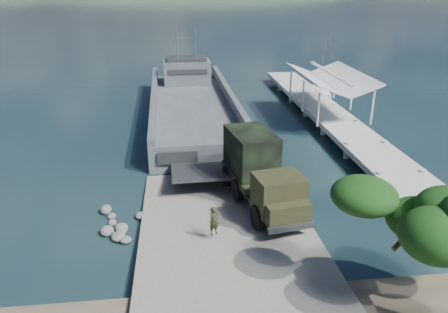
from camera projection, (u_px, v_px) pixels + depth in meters
ground at (225, 229)px, 26.20m from camera, size 1400.00×1400.00×0.00m
boat_ramp at (227, 235)px, 25.18m from camera, size 10.00×18.00×0.50m
shoreline_rocks at (121, 231)px, 25.99m from camera, size 3.20×5.60×0.90m
pier at (331, 110)px, 44.24m from camera, size 6.40×44.00×6.10m
landing_craft at (193, 111)px, 46.77m from camera, size 9.15×34.06×10.07m
military_truck at (259, 171)px, 27.79m from camera, size 4.31×9.40×4.20m
soldier at (214, 227)px, 23.90m from camera, size 0.72×0.62×1.65m
sailboat_near at (320, 93)px, 56.03m from camera, size 2.43×5.97×7.07m
sailboat_far at (332, 77)px, 64.93m from camera, size 3.03×5.86×6.85m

